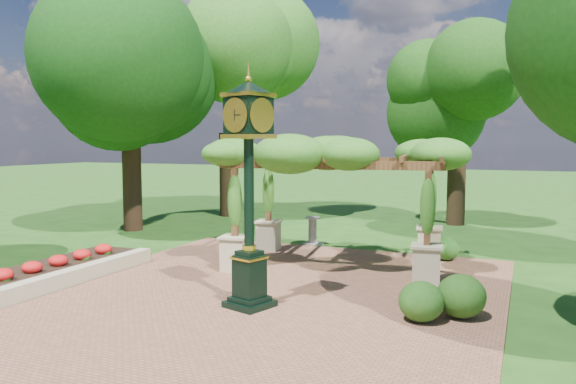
% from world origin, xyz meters
% --- Properties ---
extents(ground, '(120.00, 120.00, 0.00)m').
position_xyz_m(ground, '(0.00, 0.00, 0.00)').
color(ground, '#1E4714').
rests_on(ground, ground).
extents(brick_plaza, '(10.00, 12.00, 0.04)m').
position_xyz_m(brick_plaza, '(0.00, 1.00, 0.02)').
color(brick_plaza, brown).
rests_on(brick_plaza, ground).
extents(border_wall, '(0.35, 5.00, 0.40)m').
position_xyz_m(border_wall, '(-4.60, 0.50, 0.20)').
color(border_wall, '#C6B793').
rests_on(border_wall, ground).
extents(flower_bed, '(1.50, 5.00, 0.36)m').
position_xyz_m(flower_bed, '(-5.50, 0.50, 0.18)').
color(flower_bed, red).
rests_on(flower_bed, ground).
extents(pedestal_clock, '(1.15, 1.15, 4.66)m').
position_xyz_m(pedestal_clock, '(0.12, 0.22, 2.79)').
color(pedestal_clock, black).
rests_on(pedestal_clock, brick_plaza).
extents(pergola, '(6.04, 4.25, 3.54)m').
position_xyz_m(pergola, '(0.52, 4.70, 2.90)').
color(pergola, '#BCB38C').
rests_on(pergola, brick_plaza).
extents(sundial, '(0.67, 0.67, 0.94)m').
position_xyz_m(sundial, '(-1.16, 7.25, 0.41)').
color(sundial, gray).
rests_on(sundial, ground).
extents(shrub_front, '(1.11, 1.11, 0.76)m').
position_xyz_m(shrub_front, '(3.50, 0.65, 0.42)').
color(shrub_front, '#245217').
rests_on(shrub_front, brick_plaza).
extents(shrub_mid, '(1.06, 1.06, 0.84)m').
position_xyz_m(shrub_mid, '(4.17, 1.18, 0.46)').
color(shrub_mid, '#224B15').
rests_on(shrub_mid, brick_plaza).
extents(shrub_back, '(0.86, 0.86, 0.65)m').
position_xyz_m(shrub_back, '(3.22, 6.41, 0.36)').
color(shrub_back, '#245B1A').
rests_on(shrub_back, brick_plaza).
extents(tree_west_near, '(5.38, 5.38, 8.19)m').
position_xyz_m(tree_west_near, '(-8.60, 7.49, 5.64)').
color(tree_west_near, '#352015').
rests_on(tree_west_near, ground).
extents(tree_west_far, '(4.97, 4.97, 9.74)m').
position_xyz_m(tree_west_far, '(-7.28, 12.59, 6.68)').
color(tree_west_far, black).
rests_on(tree_west_far, ground).
extents(tree_north, '(3.90, 3.90, 8.35)m').
position_xyz_m(tree_north, '(2.61, 13.85, 5.70)').
color(tree_north, '#382516').
rests_on(tree_north, ground).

